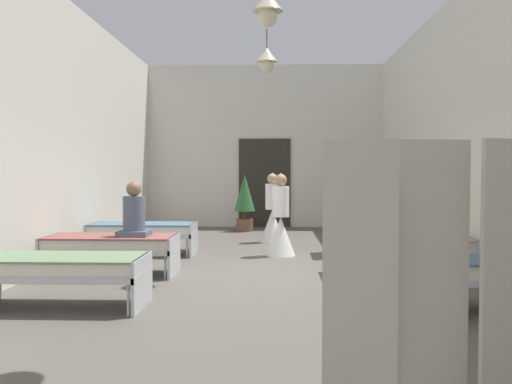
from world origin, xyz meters
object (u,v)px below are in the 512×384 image
(bed_right_row_1, at_px, (403,246))
(nurse_mid_aisle, at_px, (272,217))
(bed_right_row_0, at_px, (444,270))
(bed_left_row_2, at_px, (143,231))
(patient_seated_primary, at_px, (134,216))
(nurse_near_aisle, at_px, (281,226))
(patient_seated_secondary, at_px, (410,230))
(bed_left_row_1, at_px, (111,245))
(privacy_screen, at_px, (434,290))
(bed_left_row_0, at_px, (60,268))
(bed_right_row_2, at_px, (378,231))
(potted_plant, at_px, (245,198))

(bed_right_row_1, xyz_separation_m, nurse_mid_aisle, (-1.90, 3.73, 0.09))
(bed_right_row_0, bearing_deg, bed_left_row_2, 138.23)
(bed_right_row_0, height_order, nurse_mid_aisle, nurse_mid_aisle)
(bed_right_row_1, distance_m, patient_seated_primary, 3.93)
(bed_right_row_1, height_order, nurse_mid_aisle, nurse_mid_aisle)
(nurse_near_aisle, xyz_separation_m, patient_seated_secondary, (1.39, -3.69, 0.34))
(bed_left_row_1, xyz_separation_m, nurse_mid_aisle, (2.35, 3.73, 0.09))
(bed_left_row_2, height_order, privacy_screen, privacy_screen)
(bed_left_row_0, height_order, bed_left_row_1, same)
(privacy_screen, bearing_deg, bed_left_row_1, 119.38)
(bed_left_row_0, height_order, bed_right_row_1, same)
(bed_right_row_0, height_order, patient_seated_primary, patient_seated_primary)
(bed_right_row_0, height_order, nurse_near_aisle, nurse_near_aisle)
(bed_left_row_1, bearing_deg, patient_seated_primary, -4.67)
(nurse_mid_aisle, height_order, privacy_screen, privacy_screen)
(nurse_mid_aisle, distance_m, privacy_screen, 8.54)
(bed_right_row_0, relative_size, nurse_mid_aisle, 1.28)
(bed_left_row_1, bearing_deg, bed_right_row_2, 24.07)
(nurse_mid_aisle, bearing_deg, patient_seated_primary, 105.80)
(bed_left_row_1, xyz_separation_m, potted_plant, (1.64, 5.79, 0.39))
(patient_seated_primary, xyz_separation_m, patient_seated_secondary, (3.55, -1.78, 0.00))
(bed_right_row_0, distance_m, patient_seated_primary, 4.35)
(bed_right_row_0, bearing_deg, nurse_mid_aisle, 108.66)
(patient_seated_primary, height_order, potted_plant, potted_plant)
(potted_plant, relative_size, privacy_screen, 0.85)
(bed_left_row_0, xyz_separation_m, bed_right_row_0, (4.25, 0.00, 0.00))
(nurse_near_aisle, height_order, patient_seated_primary, nurse_near_aisle)
(patient_seated_primary, bearing_deg, patient_seated_secondary, -26.65)
(privacy_screen, bearing_deg, patient_seated_primary, 116.59)
(privacy_screen, bearing_deg, nurse_near_aisle, 91.37)
(bed_left_row_0, relative_size, patient_seated_primary, 2.38)
(bed_right_row_0, xyz_separation_m, potted_plant, (-2.61, 7.69, 0.39))
(nurse_mid_aisle, distance_m, patient_seated_primary, 4.27)
(bed_right_row_1, xyz_separation_m, privacy_screen, (-0.95, -4.75, 0.41))
(nurse_near_aisle, relative_size, patient_seated_secondary, 1.86)
(nurse_mid_aisle, bearing_deg, bed_right_row_2, 179.91)
(bed_right_row_1, height_order, bed_right_row_2, same)
(bed_right_row_1, height_order, nurse_near_aisle, nurse_near_aisle)
(nurse_mid_aisle, bearing_deg, bed_right_row_0, 152.49)
(bed_right_row_0, height_order, potted_plant, potted_plant)
(bed_right_row_0, bearing_deg, privacy_screen, -108.45)
(nurse_near_aisle, height_order, nurse_mid_aisle, same)
(nurse_near_aisle, relative_size, nurse_mid_aisle, 1.00)
(bed_left_row_0, bearing_deg, nurse_mid_aisle, 67.33)
(bed_right_row_2, xyz_separation_m, nurse_mid_aisle, (-1.90, 1.83, 0.09))
(bed_right_row_2, relative_size, potted_plant, 1.32)
(bed_right_row_2, distance_m, potted_plant, 4.70)
(nurse_near_aisle, bearing_deg, patient_seated_primary, -165.79)
(bed_left_row_0, height_order, patient_seated_primary, patient_seated_primary)
(bed_right_row_2, height_order, nurse_near_aisle, nurse_near_aisle)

